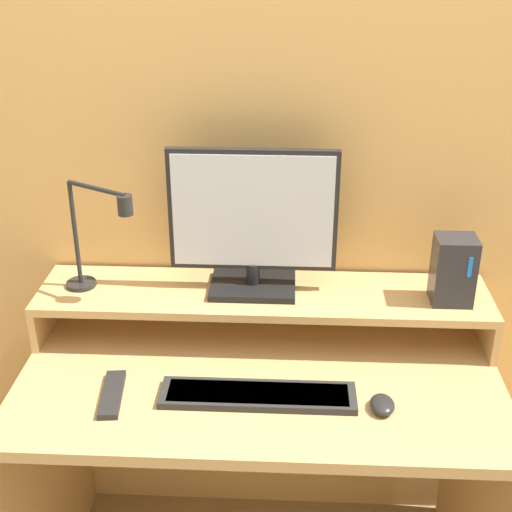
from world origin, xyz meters
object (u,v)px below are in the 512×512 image
at_px(desk_lamp, 95,239).
at_px(keyboard, 258,395).
at_px(remote_control, 112,394).
at_px(mouse, 382,405).
at_px(monitor, 253,222).
at_px(router_dock, 453,270).

distance_m(desk_lamp, keyboard, 0.58).
xyz_separation_m(desk_lamp, remote_control, (0.08, -0.28, -0.28)).
relative_size(desk_lamp, keyboard, 0.65).
height_order(desk_lamp, mouse, desk_lamp).
height_order(monitor, desk_lamp, monitor).
xyz_separation_m(keyboard, remote_control, (-0.35, -0.01, -0.00)).
bearing_deg(remote_control, router_dock, 18.39).
distance_m(monitor, desk_lamp, 0.41).
height_order(desk_lamp, remote_control, desk_lamp).
xyz_separation_m(desk_lamp, router_dock, (0.92, 0.00, -0.07)).
bearing_deg(mouse, keyboard, 174.57).
relative_size(monitor, router_dock, 2.43).
bearing_deg(mouse, remote_control, 178.61).
xyz_separation_m(monitor, remote_control, (-0.32, -0.32, -0.32)).
height_order(monitor, remote_control, monitor).
bearing_deg(remote_control, keyboard, 1.99).
distance_m(monitor, remote_control, 0.55).
bearing_deg(keyboard, desk_lamp, 148.53).
bearing_deg(remote_control, mouse, -1.39).
distance_m(router_dock, keyboard, 0.60).
bearing_deg(mouse, monitor, 133.55).
bearing_deg(monitor, keyboard, -84.74).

